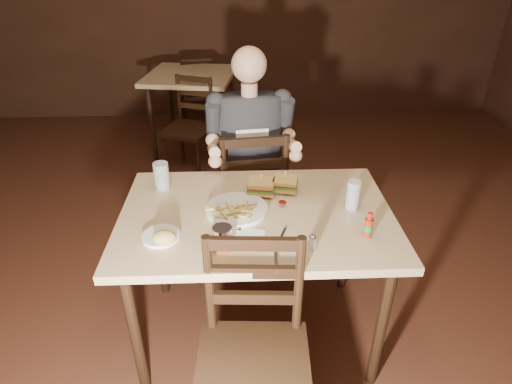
{
  "coord_description": "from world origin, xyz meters",
  "views": [
    {
      "loc": [
        -0.12,
        -1.59,
        1.84
      ],
      "look_at": [
        -0.04,
        0.11,
        0.85
      ],
      "focal_mm": 30.0,
      "sensor_mm": 36.0,
      "label": 1
    }
  ],
  "objects_px": {
    "glass_left": "(162,176)",
    "hot_sauce": "(369,225)",
    "main_table": "(257,226)",
    "glass_right": "(353,195)",
    "diner": "(250,128)",
    "chair_far": "(250,194)",
    "side_plate": "(161,237)",
    "bg_table": "(191,83)",
    "dinner_plate": "(236,210)",
    "bg_chair_near": "(188,129)",
    "bg_chair_far": "(197,93)",
    "chair_near": "(253,368)",
    "syrup_dispenser": "(223,238)"
  },
  "relations": [
    {
      "from": "bg_chair_near",
      "to": "diner",
      "type": "xyz_separation_m",
      "value": [
        0.51,
        -1.27,
        0.51
      ]
    },
    {
      "from": "chair_far",
      "to": "hot_sauce",
      "type": "relative_size",
      "value": 7.99
    },
    {
      "from": "diner",
      "to": "glass_right",
      "type": "height_order",
      "value": "diner"
    },
    {
      "from": "bg_chair_near",
      "to": "syrup_dispenser",
      "type": "distance_m",
      "value": 2.22
    },
    {
      "from": "chair_far",
      "to": "side_plate",
      "type": "height_order",
      "value": "chair_far"
    },
    {
      "from": "dinner_plate",
      "to": "side_plate",
      "type": "height_order",
      "value": "dinner_plate"
    },
    {
      "from": "diner",
      "to": "hot_sauce",
      "type": "xyz_separation_m",
      "value": [
        0.46,
        -0.83,
        -0.1
      ]
    },
    {
      "from": "bg_table",
      "to": "glass_right",
      "type": "relative_size",
      "value": 6.47
    },
    {
      "from": "chair_near",
      "to": "hot_sauce",
      "type": "height_order",
      "value": "chair_near"
    },
    {
      "from": "glass_left",
      "to": "side_plate",
      "type": "relative_size",
      "value": 0.89
    },
    {
      "from": "bg_chair_near",
      "to": "diner",
      "type": "distance_m",
      "value": 1.46
    },
    {
      "from": "main_table",
      "to": "side_plate",
      "type": "bearing_deg",
      "value": -156.58
    },
    {
      "from": "chair_near",
      "to": "bg_table",
      "type": "bearing_deg",
      "value": 102.38
    },
    {
      "from": "chair_far",
      "to": "bg_table",
      "type": "bearing_deg",
      "value": -80.41
    },
    {
      "from": "bg_table",
      "to": "hot_sauce",
      "type": "height_order",
      "value": "hot_sauce"
    },
    {
      "from": "glass_left",
      "to": "hot_sauce",
      "type": "height_order",
      "value": "glass_left"
    },
    {
      "from": "bg_chair_far",
      "to": "side_plate",
      "type": "xyz_separation_m",
      "value": [
        0.1,
        -3.17,
        0.37
      ]
    },
    {
      "from": "bg_chair_near",
      "to": "hot_sauce",
      "type": "bearing_deg",
      "value": -44.02
    },
    {
      "from": "bg_chair_near",
      "to": "side_plate",
      "type": "relative_size",
      "value": 5.44
    },
    {
      "from": "bg_chair_far",
      "to": "side_plate",
      "type": "bearing_deg",
      "value": 79.79
    },
    {
      "from": "main_table",
      "to": "glass_right",
      "type": "height_order",
      "value": "glass_right"
    },
    {
      "from": "main_table",
      "to": "glass_left",
      "type": "distance_m",
      "value": 0.54
    },
    {
      "from": "main_table",
      "to": "glass_right",
      "type": "xyz_separation_m",
      "value": [
        0.45,
        0.02,
        0.15
      ]
    },
    {
      "from": "glass_left",
      "to": "hot_sauce",
      "type": "bearing_deg",
      "value": -26.39
    },
    {
      "from": "main_table",
      "to": "bg_chair_far",
      "type": "xyz_separation_m",
      "value": [
        -0.51,
        2.99,
        -0.28
      ]
    },
    {
      "from": "chair_far",
      "to": "syrup_dispenser",
      "type": "relative_size",
      "value": 9.17
    },
    {
      "from": "main_table",
      "to": "diner",
      "type": "distance_m",
      "value": 0.67
    },
    {
      "from": "diner",
      "to": "syrup_dispenser",
      "type": "distance_m",
      "value": 0.91
    },
    {
      "from": "chair_near",
      "to": "diner",
      "type": "distance_m",
      "value": 1.31
    },
    {
      "from": "hot_sauce",
      "to": "syrup_dispenser",
      "type": "relative_size",
      "value": 1.15
    },
    {
      "from": "side_plate",
      "to": "chair_far",
      "type": "bearing_deg",
      "value": 64.72
    },
    {
      "from": "chair_far",
      "to": "diner",
      "type": "relative_size",
      "value": 1.06
    },
    {
      "from": "main_table",
      "to": "glass_right",
      "type": "distance_m",
      "value": 0.47
    },
    {
      "from": "bg_chair_near",
      "to": "dinner_plate",
      "type": "xyz_separation_m",
      "value": [
        0.42,
        -1.88,
        0.35
      ]
    },
    {
      "from": "chair_near",
      "to": "syrup_dispenser",
      "type": "relative_size",
      "value": 9.02
    },
    {
      "from": "chair_far",
      "to": "syrup_dispenser",
      "type": "height_order",
      "value": "chair_far"
    },
    {
      "from": "bg_table",
      "to": "bg_chair_far",
      "type": "xyz_separation_m",
      "value": [
        0.0,
        0.55,
        -0.27
      ]
    },
    {
      "from": "bg_table",
      "to": "bg_chair_near",
      "type": "xyz_separation_m",
      "value": [
        0.0,
        -0.55,
        -0.26
      ]
    },
    {
      "from": "bg_chair_near",
      "to": "glass_left",
      "type": "xyz_separation_m",
      "value": [
        0.05,
        -1.64,
        0.41
      ]
    },
    {
      "from": "dinner_plate",
      "to": "syrup_dispenser",
      "type": "relative_size",
      "value": 2.72
    },
    {
      "from": "dinner_plate",
      "to": "glass_right",
      "type": "xyz_separation_m",
      "value": [
        0.54,
        0.0,
        0.06
      ]
    },
    {
      "from": "bg_chair_far",
      "to": "bg_chair_near",
      "type": "xyz_separation_m",
      "value": [
        0.0,
        -1.1,
        0.02
      ]
    },
    {
      "from": "glass_left",
      "to": "diner",
      "type": "bearing_deg",
      "value": 39.54
    },
    {
      "from": "glass_left",
      "to": "side_plate",
      "type": "height_order",
      "value": "glass_left"
    },
    {
      "from": "bg_table",
      "to": "chair_far",
      "type": "height_order",
      "value": "chair_far"
    },
    {
      "from": "bg_chair_far",
      "to": "diner",
      "type": "xyz_separation_m",
      "value": [
        0.51,
        -2.37,
        0.52
      ]
    },
    {
      "from": "bg_chair_far",
      "to": "bg_chair_near",
      "type": "distance_m",
      "value": 1.1
    },
    {
      "from": "hot_sauce",
      "to": "syrup_dispenser",
      "type": "distance_m",
      "value": 0.61
    },
    {
      "from": "bg_chair_far",
      "to": "diner",
      "type": "relative_size",
      "value": 0.92
    },
    {
      "from": "bg_chair_near",
      "to": "diner",
      "type": "bearing_deg",
      "value": -46.93
    }
  ]
}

